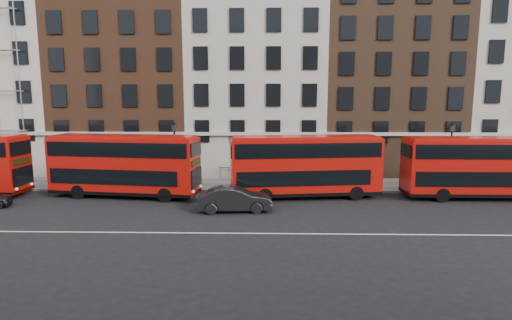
{
  "coord_description": "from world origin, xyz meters",
  "views": [
    {
      "loc": [
        0.88,
        -22.87,
        7.18
      ],
      "look_at": [
        0.24,
        5.0,
        3.0
      ],
      "focal_mm": 28.0,
      "sensor_mm": 36.0,
      "label": 1
    }
  ],
  "objects_px": {
    "bus_d": "(479,166)",
    "car_front": "(234,199)",
    "bus_b": "(124,164)",
    "bus_c": "(305,165)"
  },
  "relations": [
    {
      "from": "bus_b",
      "to": "car_front",
      "type": "height_order",
      "value": "bus_b"
    },
    {
      "from": "bus_c",
      "to": "car_front",
      "type": "relative_size",
      "value": 2.28
    },
    {
      "from": "bus_c",
      "to": "car_front",
      "type": "bearing_deg",
      "value": -149.68
    },
    {
      "from": "bus_d",
      "to": "bus_c",
      "type": "bearing_deg",
      "value": -179.79
    },
    {
      "from": "bus_b",
      "to": "car_front",
      "type": "xyz_separation_m",
      "value": [
        8.5,
        -3.8,
        -1.68
      ]
    },
    {
      "from": "bus_b",
      "to": "bus_d",
      "type": "height_order",
      "value": "bus_b"
    },
    {
      "from": "bus_d",
      "to": "car_front",
      "type": "distance_m",
      "value": 18.12
    },
    {
      "from": "bus_c",
      "to": "bus_b",
      "type": "bearing_deg",
      "value": 172.66
    },
    {
      "from": "bus_b",
      "to": "bus_d",
      "type": "relative_size",
      "value": 1.04
    },
    {
      "from": "bus_d",
      "to": "car_front",
      "type": "bearing_deg",
      "value": -167.68
    }
  ]
}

